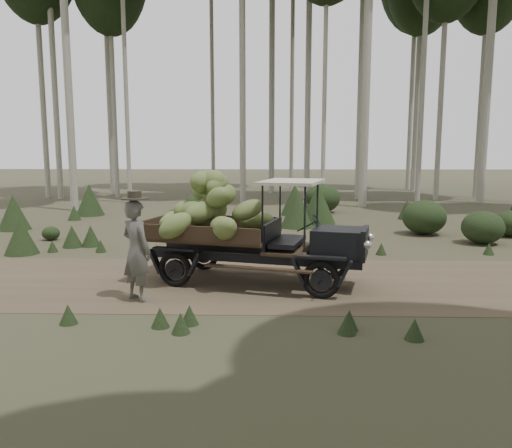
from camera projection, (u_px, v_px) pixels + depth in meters
name	position (u px, v px, depth m)	size (l,w,h in m)	color
ground	(248.00, 282.00, 9.74)	(120.00, 120.00, 0.00)	#473D2B
dirt_track	(248.00, 282.00, 9.74)	(70.00, 4.00, 0.01)	brown
banana_truck	(231.00, 218.00, 9.59)	(4.56, 2.53, 2.23)	black
farmer	(136.00, 249.00, 8.45)	(0.75, 0.71, 1.88)	#54534D
undergrowth	(237.00, 234.00, 12.07)	(23.69, 23.28, 1.39)	#233319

